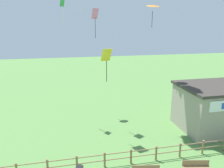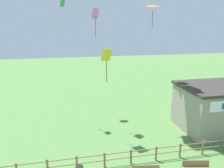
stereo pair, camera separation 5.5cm
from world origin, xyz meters
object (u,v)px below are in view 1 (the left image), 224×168
kite_yellow_diamond (106,58)px  kite_pink_diamond (95,17)px  kite_orange_delta (153,6)px  kite_green_diamond (62,8)px  park_bench_by_building (196,167)px

kite_yellow_diamond → kite_pink_diamond: bearing=96.9°
kite_orange_delta → kite_green_diamond: 8.63m
kite_yellow_diamond → kite_orange_delta: bearing=32.8°
kite_yellow_diamond → kite_orange_delta: kite_orange_delta is taller
kite_pink_diamond → kite_orange_delta: bearing=-0.2°
kite_orange_delta → park_bench_by_building: bearing=-92.3°
park_bench_by_building → kite_pink_diamond: 14.73m
kite_orange_delta → kite_green_diamond: (-8.47, 1.60, -0.24)m
kite_orange_delta → kite_green_diamond: bearing=169.3°
kite_pink_diamond → kite_green_diamond: bearing=151.3°
kite_orange_delta → kite_green_diamond: size_ratio=0.83×
kite_pink_diamond → kite_green_diamond: 3.40m
park_bench_by_building → kite_yellow_diamond: bearing=126.7°
kite_green_diamond → kite_yellow_diamond: bearing=-56.2°
kite_pink_diamond → kite_green_diamond: kite_green_diamond is taller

